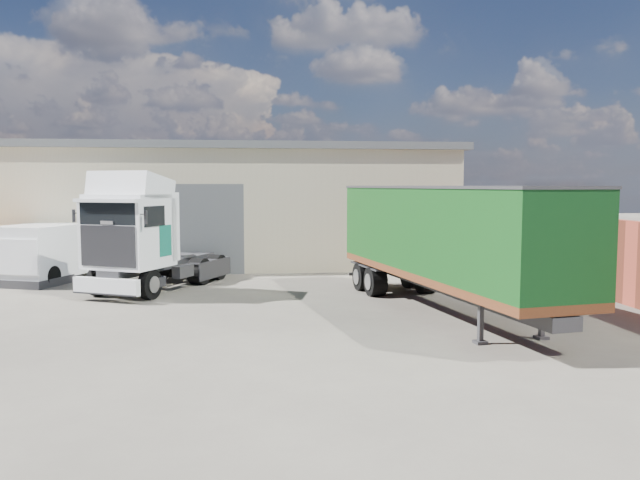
{
  "coord_description": "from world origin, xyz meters",
  "views": [
    {
      "loc": [
        0.37,
        -14.98,
        3.54
      ],
      "look_at": [
        2.3,
        3.0,
        1.96
      ],
      "focal_mm": 35.0,
      "sensor_mm": 36.0,
      "label": 1
    }
  ],
  "objects": [
    {
      "name": "box_trailer",
      "position": [
        5.61,
        1.81,
        2.15
      ],
      "size": [
        4.0,
        10.85,
        3.53
      ],
      "rotation": [
        0.0,
        0.0,
        0.17
      ],
      "color": "#2D2D30",
      "rests_on": "ground"
    },
    {
      "name": "panel_van",
      "position": [
        -7.07,
        9.38,
        1.09
      ],
      "size": [
        3.69,
        5.56,
        2.11
      ],
      "rotation": [
        0.0,
        0.0,
        -0.34
      ],
      "color": "black",
      "rests_on": "ground"
    },
    {
      "name": "tractor_unit",
      "position": [
        -3.26,
        6.04,
        1.68
      ],
      "size": [
        4.54,
        6.24,
        4.0
      ],
      "rotation": [
        0.0,
        0.0,
        -0.44
      ],
      "color": "black",
      "rests_on": "ground"
    },
    {
      "name": "orange_skip",
      "position": [
        -8.0,
        8.22,
        0.85
      ],
      "size": [
        3.6,
        2.91,
        1.95
      ],
      "rotation": [
        0.0,
        0.0,
        -0.35
      ],
      "color": "#2D2D30",
      "rests_on": "ground"
    },
    {
      "name": "warehouse",
      "position": [
        -6.0,
        16.0,
        2.66
      ],
      "size": [
        30.6,
        12.6,
        5.42
      ],
      "color": "beige",
      "rests_on": "ground"
    },
    {
      "name": "brick_boundary_wall",
      "position": [
        11.5,
        6.0,
        1.25
      ],
      "size": [
        0.35,
        26.0,
        2.5
      ],
      "primitive_type": "cube",
      "color": "maroon",
      "rests_on": "ground"
    },
    {
      "name": "ground",
      "position": [
        0.0,
        0.0,
        0.0
      ],
      "size": [
        120.0,
        120.0,
        0.0
      ],
      "primitive_type": "plane",
      "color": "#2C2924",
      "rests_on": "ground"
    }
  ]
}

